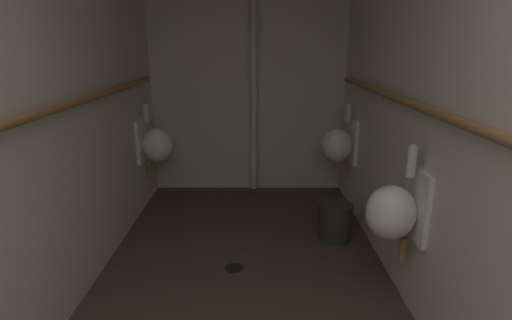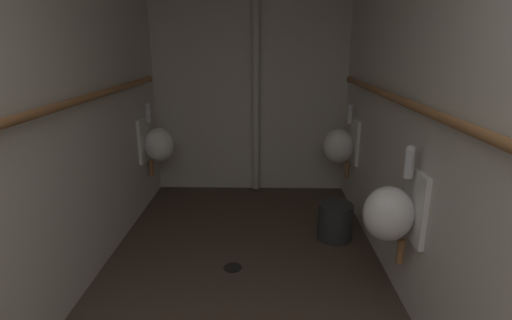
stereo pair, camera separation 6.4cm
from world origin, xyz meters
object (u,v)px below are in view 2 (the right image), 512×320
standpipe_back_wall (256,80)px  floor_drain (233,267)px  urinal_left_mid (157,144)px  waste_bin (335,221)px  urinal_right_far (341,145)px  urinal_right_mid (392,212)px

standpipe_back_wall → floor_drain: (-0.14, -1.66, -1.26)m
urinal_left_mid → waste_bin: urinal_left_mid is taller
urinal_right_far → waste_bin: bearing=-102.0°
urinal_left_mid → urinal_right_mid: 2.47m
urinal_right_far → floor_drain: (-1.00, -1.18, -0.67)m
urinal_right_far → waste_bin: 0.86m
urinal_left_mid → standpipe_back_wall: 1.24m
urinal_left_mid → waste_bin: bearing=-22.2°
waste_bin → urinal_right_mid: bearing=-81.3°
floor_drain → waste_bin: bearing=30.2°
standpipe_back_wall → floor_drain: 2.08m
urinal_right_far → floor_drain: bearing=-130.3°
urinal_right_mid → standpipe_back_wall: size_ratio=0.31×
urinal_left_mid → waste_bin: size_ratio=2.40×
urinal_left_mid → standpipe_back_wall: bearing=25.3°
urinal_right_mid → standpipe_back_wall: (-0.86, 2.11, 0.59)m
standpipe_back_wall → urinal_right_far: bearing=-29.2°
standpipe_back_wall → floor_drain: size_ratio=17.66×
floor_drain → waste_bin: 1.00m
waste_bin → floor_drain: bearing=-149.8°
standpipe_back_wall → waste_bin: size_ratio=7.85×
urinal_left_mid → urinal_right_mid: size_ratio=1.00×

